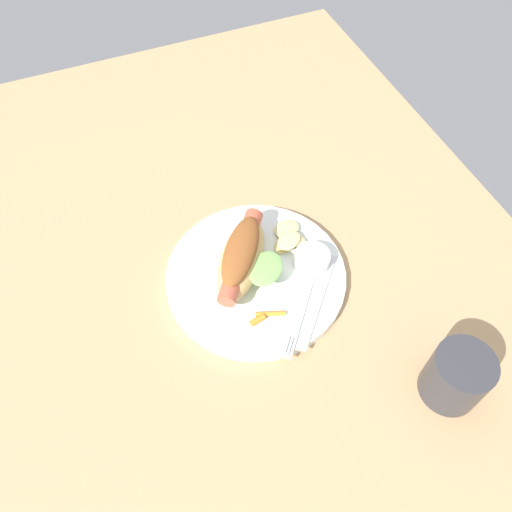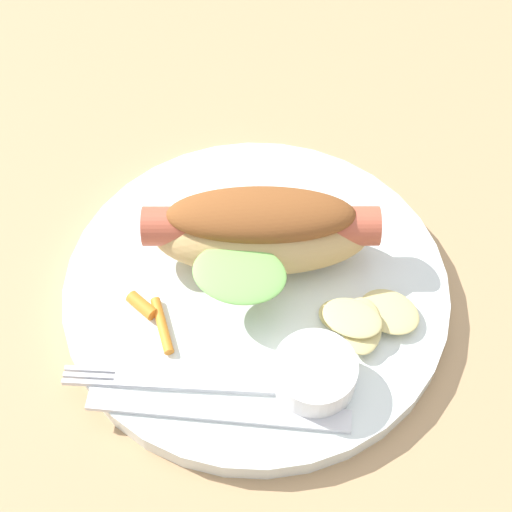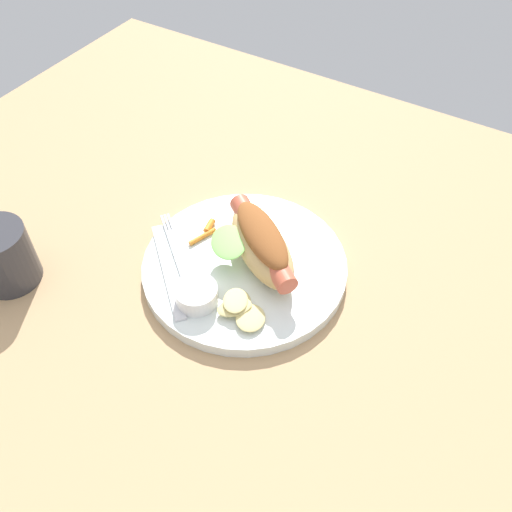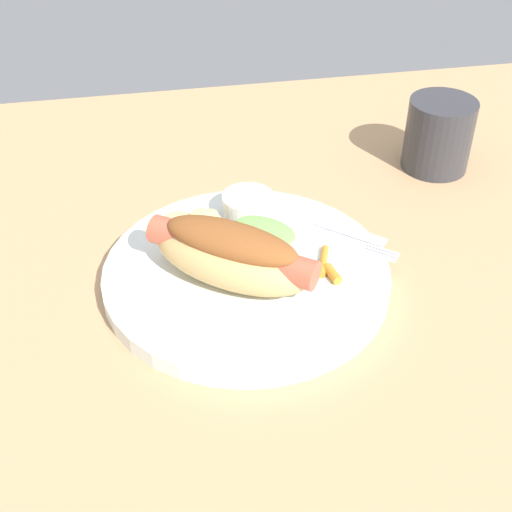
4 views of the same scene
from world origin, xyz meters
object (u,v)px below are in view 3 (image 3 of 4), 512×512
Objects in this scene: knife at (168,270)px; drinking_cup at (3,256)px; fork at (180,259)px; carrot_garnish at (205,232)px; chips_pile at (241,308)px; sauce_ramekin at (197,295)px; hot_dog at (258,242)px; plate at (245,267)px.

drinking_cup is (17.31, 10.09, 2.27)cm from knife.
fork is 2.83× the size of carrot_garnish.
chips_pile is at bearing -154.51° from fork.
sauce_ramekin reaches higher than chips_pile.
fork is (8.34, 5.52, -2.85)cm from hot_dog.
hot_dog is 2.18× the size of chips_pile.
knife is 1.98× the size of drinking_cup.
chips_pile is 0.86× the size of drinking_cup.
sauce_ramekin is at bearing 14.66° from chips_pile.
drinking_cup is at bearing 72.23° from knife.
drinking_cup is (23.11, 8.14, 1.26)cm from sauce_ramekin.
hot_dog is at bearing -179.75° from carrot_garnish.
fork is at bearing -14.15° from chips_pile.
knife is at bearing -18.53° from sauce_ramekin.
drinking_cup reaches higher than knife.
chips_pile is at bearing 142.69° from carrot_garnish.
drinking_cup is (17.48, 12.28, 2.25)cm from fork.
fork is 0.83× the size of knife.
fork is 21.48cm from drinking_cup.
hot_dog is 0.94× the size of knife.
fork is (5.63, -4.14, -0.98)cm from sauce_ramekin.
fork is at bearing -36.32° from sauce_ramekin.
chips_pile is (-2.57, 8.28, -2.30)cm from hot_dog.
knife is at bearing 87.92° from carrot_garnish.
chips_pile reaches higher than carrot_garnish.
sauce_ramekin is at bearing -176.67° from fork.
knife is at bearing 125.03° from fork.
chips_pile is 30.00cm from drinking_cup.
hot_dog is 10.40cm from fork.
hot_dog is at bearing -95.84° from knife.
plate is 5.10× the size of sauce_ramekin.
knife is 2.31× the size of chips_pile.
sauce_ramekin is (2.72, 9.66, -1.86)cm from hot_dog.
sauce_ramekin is 7.05cm from fork.
chips_pile is at bearing 118.71° from plate.
plate is 3.22× the size of drinking_cup.
plate is 4.29cm from hot_dog.
hot_dog is 8.66cm from carrot_garnish.
hot_dog reaches higher than knife.
fork is 1.93× the size of chips_pile.
drinking_cup is at bearing 71.00° from hot_dog.
knife is (7.41, 6.16, 0.98)cm from plate.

